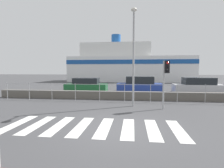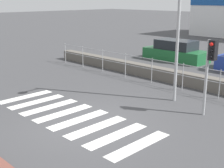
{
  "view_description": "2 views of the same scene",
  "coord_description": "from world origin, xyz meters",
  "px_view_note": "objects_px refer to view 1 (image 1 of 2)",
  "views": [
    {
      "loc": [
        0.56,
        -6.42,
        2.17
      ],
      "look_at": [
        -0.45,
        2.0,
        1.5
      ],
      "focal_mm": 28.0,
      "sensor_mm": 36.0,
      "label": 1
    },
    {
      "loc": [
        7.42,
        -6.2,
        4.04
      ],
      "look_at": [
        0.1,
        1.0,
        1.2
      ],
      "focal_mm": 50.0,
      "sensor_mm": 36.0,
      "label": 2
    }
  ],
  "objects_px": {
    "parked_car_blue": "(140,85)",
    "ferry_boat": "(127,65)",
    "parked_car_green": "(86,86)",
    "traffic_light_far": "(166,74)",
    "parked_car_silver": "(198,86)",
    "streetlamp": "(134,47)"
  },
  "relations": [
    {
      "from": "parked_car_blue",
      "to": "parked_car_green",
      "type": "bearing_deg",
      "value": 180.0
    },
    {
      "from": "streetlamp",
      "to": "parked_car_green",
      "type": "xyz_separation_m",
      "value": [
        -4.84,
        7.38,
        -2.92
      ]
    },
    {
      "from": "ferry_boat",
      "to": "parked_car_green",
      "type": "relative_size",
      "value": 5.43
    },
    {
      "from": "streetlamp",
      "to": "ferry_boat",
      "type": "distance_m",
      "value": 24.39
    },
    {
      "from": "parked_car_blue",
      "to": "parked_car_silver",
      "type": "relative_size",
      "value": 0.98
    },
    {
      "from": "traffic_light_far",
      "to": "parked_car_green",
      "type": "xyz_separation_m",
      "value": [
        -6.61,
        7.77,
        -1.4
      ]
    },
    {
      "from": "parked_car_green",
      "to": "parked_car_silver",
      "type": "distance_m",
      "value": 11.09
    },
    {
      "from": "streetlamp",
      "to": "parked_car_green",
      "type": "height_order",
      "value": "streetlamp"
    },
    {
      "from": "traffic_light_far",
      "to": "parked_car_silver",
      "type": "distance_m",
      "value": 9.07
    },
    {
      "from": "parked_car_green",
      "to": "parked_car_blue",
      "type": "xyz_separation_m",
      "value": [
        5.49,
        0.0,
        0.07
      ]
    },
    {
      "from": "traffic_light_far",
      "to": "parked_car_green",
      "type": "relative_size",
      "value": 0.63
    },
    {
      "from": "parked_car_green",
      "to": "parked_car_blue",
      "type": "bearing_deg",
      "value": 0.0
    },
    {
      "from": "parked_car_green",
      "to": "traffic_light_far",
      "type": "bearing_deg",
      "value": -49.63
    },
    {
      "from": "streetlamp",
      "to": "parked_car_silver",
      "type": "height_order",
      "value": "streetlamp"
    },
    {
      "from": "parked_car_blue",
      "to": "parked_car_silver",
      "type": "height_order",
      "value": "parked_car_blue"
    },
    {
      "from": "parked_car_blue",
      "to": "parked_car_silver",
      "type": "distance_m",
      "value": 5.6
    },
    {
      "from": "ferry_boat",
      "to": "parked_car_blue",
      "type": "relative_size",
      "value": 5.18
    },
    {
      "from": "parked_car_blue",
      "to": "traffic_light_far",
      "type": "bearing_deg",
      "value": -81.83
    },
    {
      "from": "ferry_boat",
      "to": "traffic_light_far",
      "type": "bearing_deg",
      "value": -83.27
    },
    {
      "from": "parked_car_blue",
      "to": "ferry_boat",
      "type": "bearing_deg",
      "value": 96.07
    },
    {
      "from": "ferry_boat",
      "to": "parked_car_silver",
      "type": "height_order",
      "value": "ferry_boat"
    },
    {
      "from": "ferry_boat",
      "to": "parked_car_green",
      "type": "distance_m",
      "value": 17.56
    }
  ]
}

